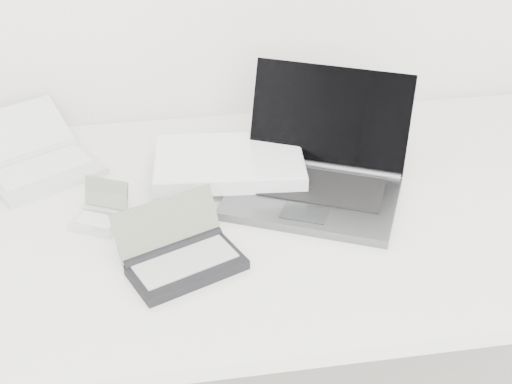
{
  "coord_description": "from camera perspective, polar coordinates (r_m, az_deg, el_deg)",
  "views": [
    {
      "loc": [
        -0.21,
        0.42,
        1.51
      ],
      "look_at": [
        -0.03,
        1.51,
        0.79
      ],
      "focal_mm": 50.0,
      "sensor_mm": 36.0,
      "label": 1
    }
  ],
  "objects": [
    {
      "name": "palmtop_charcoal",
      "position": [
        1.23,
        -6.0,
        -5.1
      ],
      "size": [
        0.23,
        0.21,
        0.1
      ],
      "rotation": [
        0.0,
        0.0,
        0.4
      ],
      "color": "black",
      "rests_on": "desk"
    },
    {
      "name": "laptop_large",
      "position": [
        1.44,
        1.33,
        1.93
      ],
      "size": [
        0.54,
        0.41,
        0.21
      ],
      "rotation": [
        0.0,
        0.0,
        -0.44
      ],
      "color": "#585B5D",
      "rests_on": "desk"
    },
    {
      "name": "netbook_open_white",
      "position": [
        1.56,
        -17.13,
        2.37
      ],
      "size": [
        0.32,
        0.34,
        0.09
      ],
      "rotation": [
        0.0,
        0.0,
        0.52
      ],
      "color": "silver",
      "rests_on": "desk"
    },
    {
      "name": "desk",
      "position": [
        1.41,
        0.94,
        -2.64
      ],
      "size": [
        1.6,
        0.8,
        0.73
      ],
      "color": "white",
      "rests_on": "ground"
    },
    {
      "name": "pda_silver",
      "position": [
        1.37,
        -12.33,
        -1.78
      ],
      "size": [
        0.12,
        0.12,
        0.07
      ],
      "rotation": [
        0.0,
        0.0,
        -0.46
      ],
      "color": "silver",
      "rests_on": "desk"
    }
  ]
}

